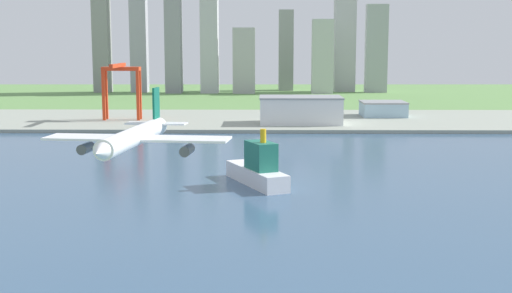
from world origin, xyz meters
The scene contains 9 objects.
ground_plane centered at (0.00, 300.00, 0.00)m, with size 2400.00×2400.00×0.00m, color #618F4C.
water_bay centered at (0.00, 240.00, 0.07)m, with size 840.00×360.00×0.15m, color #385675.
industrial_pier centered at (0.00, 490.00, 1.25)m, with size 840.00×140.00×2.50m, color #949B8D.
airplane_landing centered at (-10.18, 123.42, 37.93)m, with size 42.64×45.87×13.89m.
ferry_boat centered at (16.00, 254.04, 6.83)m, with size 27.40×44.61×24.12m.
port_crane_red centered at (-87.49, 478.46, 33.10)m, with size 27.76×45.51×41.95m.
warehouse_main centered at (44.15, 458.76, 12.10)m, with size 58.39×35.53×19.16m.
warehouse_annex centered at (111.31, 508.66, 8.31)m, with size 34.16×32.56×11.58m.
distant_skyline centered at (-8.92, 811.62, 62.86)m, with size 354.89×77.75×148.24m.
Camera 1 is at (18.92, -27.18, 58.51)m, focal length 48.14 mm.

